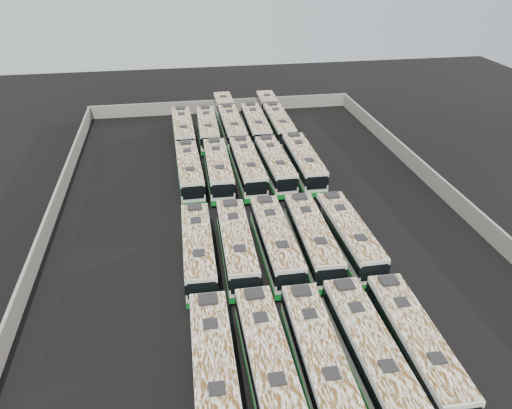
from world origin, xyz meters
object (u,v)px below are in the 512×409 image
bus_midfront_left (236,246)px  bus_midback_far_left (189,171)px  bus_midback_left (218,169)px  bus_back_right (256,126)px  bus_back_center (229,120)px  bus_front_center (318,358)px  bus_front_left (268,363)px  bus_back_far_left (183,130)px  bus_midback_right (275,165)px  bus_front_far_left (214,371)px  bus_back_far_right (275,118)px  bus_midfront_center (275,242)px  bus_midback_far_right (303,163)px  bus_back_left (208,129)px  bus_midfront_far_right (348,236)px  bus_front_right (369,352)px  bus_midfront_right (312,239)px  bus_front_far_right (415,345)px  bus_midback_center (247,167)px  bus_midfront_far_left (198,250)px

bus_midfront_left → bus_midback_far_left: (-3.48, 17.46, 0.01)m
bus_midback_far_left → bus_midfront_left: bearing=-79.6°
bus_midback_left → bus_back_right: size_ratio=0.99×
bus_midback_left → bus_back_center: bearing=79.9°
bus_front_center → bus_midback_left: 32.54m
bus_front_left → bus_midfront_left: size_ratio=1.00×
bus_front_center → bus_back_far_left: size_ratio=0.98×
bus_front_left → bus_midback_right: size_ratio=1.01×
bus_front_far_left → bus_back_far_right: 52.48m
bus_midfront_left → bus_midfront_center: (3.73, -0.08, 0.04)m
bus_front_far_left → bus_midback_right: bearing=72.7°
bus_midfront_left → bus_midfront_center: 3.73m
bus_midback_far_right → bus_back_left: bearing=127.8°
bus_midfront_far_right → bus_midback_far_right: 17.68m
bus_front_left → bus_back_center: 50.56m
bus_midfront_center → bus_midback_right: size_ratio=1.02×
bus_midback_right → bus_midback_left: bearing=-180.0°
bus_midback_far_left → bus_midback_far_right: bearing=-0.5°
bus_midback_left → bus_midfront_far_right: bearing=-57.0°
bus_front_right → bus_midback_far_right: 32.72m
bus_back_far_left → bus_back_left: bus_back_far_left is taller
bus_midfront_far_right → bus_back_left: bus_midfront_far_right is taller
bus_back_left → bus_back_right: 7.28m
bus_midback_far_right → bus_back_far_right: (-0.03, 17.96, -0.05)m
bus_midfront_center → bus_front_left: bearing=-103.4°
bus_midfront_center → bus_midfront_right: bearing=0.4°
bus_front_left → bus_midback_far_right: size_ratio=0.98×
bus_front_far_right → bus_midback_center: size_ratio=0.97×
bus_front_right → bus_midback_right: bearing=89.5°
bus_front_left → bus_midfront_far_right: size_ratio=1.00×
bus_midback_center → bus_back_center: size_ratio=0.65×
bus_midback_left → bus_midback_center: 3.67m
bus_midfront_far_left → bus_midback_right: 20.74m
bus_midfront_far_left → bus_back_left: size_ratio=0.99×
bus_midfront_right → bus_midback_far_left: bus_midfront_right is taller
bus_back_far_left → bus_midfront_right: bearing=-71.9°
bus_midfront_right → bus_back_left: 33.00m
bus_front_center → bus_midback_right: 32.67m
bus_midfront_left → bus_midfront_right: size_ratio=0.99×
bus_midfront_far_right → bus_back_far_left: bearing=113.7°
bus_front_left → bus_front_far_right: 10.69m
bus_front_left → bus_back_right: bearing=81.1°
bus_midback_left → bus_back_center: size_ratio=0.65×
bus_midfront_left → bus_midback_far_right: bearing=59.4°
bus_back_far_right → bus_back_right: bearing=-135.7°
bus_front_center → bus_front_right: bus_front_right is taller
bus_front_center → bus_back_left: (-3.64, 47.07, 0.01)m
bus_front_far_left → bus_midfront_center: 16.53m
bus_midfront_left → bus_midfront_center: bearing=0.3°
bus_front_left → bus_midfront_left: bearing=90.4°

